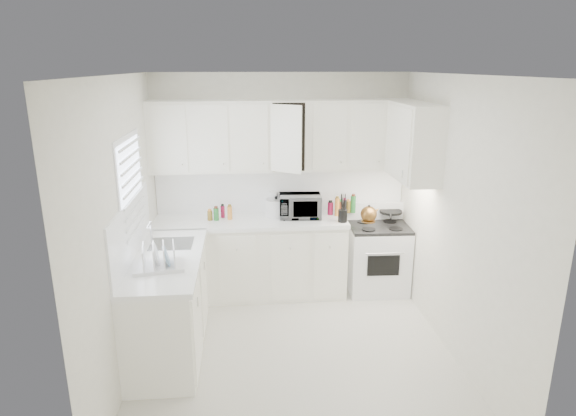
{
  "coord_description": "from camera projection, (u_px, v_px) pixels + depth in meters",
  "views": [
    {
      "loc": [
        -0.44,
        -4.16,
        2.68
      ],
      "look_at": [
        0.0,
        0.7,
        1.25
      ],
      "focal_mm": 30.57,
      "sensor_mm": 36.0,
      "label": 1
    }
  ],
  "objects": [
    {
      "name": "wall_back",
      "position": [
        281.0,
        183.0,
        5.93
      ],
      "size": [
        3.0,
        0.0,
        3.0
      ],
      "primitive_type": "plane",
      "rotation": [
        1.57,
        0.0,
        0.0
      ],
      "color": "white",
      "rests_on": "ground"
    },
    {
      "name": "backsplash_left",
      "position": [
        131.0,
        230.0,
        4.48
      ],
      "size": [
        0.02,
        1.6,
        0.55
      ],
      "primitive_type": "cube",
      "color": "white",
      "rests_on": "wall_left"
    },
    {
      "name": "spice_left_3",
      "position": [
        230.0,
        214.0,
        5.7
      ],
      "size": [
        0.06,
        0.06,
        0.13
      ],
      "primitive_type": "cylinder",
      "color": "orange",
      "rests_on": "countertop_back"
    },
    {
      "name": "spice_left_2",
      "position": [
        223.0,
        212.0,
        5.78
      ],
      "size": [
        0.06,
        0.06,
        0.13
      ],
      "primitive_type": "cylinder",
      "color": "#A41541",
      "rests_on": "countertop_back"
    },
    {
      "name": "backsplash_back",
      "position": [
        281.0,
        189.0,
        5.94
      ],
      "size": [
        2.98,
        0.02,
        0.55
      ],
      "primitive_type": "cube",
      "color": "white",
      "rests_on": "wall_back"
    },
    {
      "name": "upper_cabinets_right",
      "position": [
        411.0,
        179.0,
        5.24
      ],
      "size": [
        0.33,
        0.9,
        0.8
      ],
      "primitive_type": null,
      "color": "white",
      "rests_on": "wall_right"
    },
    {
      "name": "frying_pan",
      "position": [
        391.0,
        211.0,
        5.97
      ],
      "size": [
        0.4,
        0.52,
        0.04
      ],
      "primitive_type": null,
      "rotation": [
        0.0,
        0.0,
        -0.3
      ],
      "color": "black",
      "rests_on": "stove"
    },
    {
      "name": "countertop_left",
      "position": [
        167.0,
        259.0,
        4.59
      ],
      "size": [
        0.64,
        1.62,
        0.05
      ],
      "primitive_type": "cube",
      "color": "white",
      "rests_on": "lower_cabinets_left"
    },
    {
      "name": "lower_cabinets_left",
      "position": [
        169.0,
        305.0,
        4.73
      ],
      "size": [
        0.6,
        1.6,
        0.9
      ],
      "primitive_type": null,
      "color": "white",
      "rests_on": "floor"
    },
    {
      "name": "wall_front",
      "position": [
        323.0,
        309.0,
        2.87
      ],
      "size": [
        3.0,
        0.0,
        3.0
      ],
      "primitive_type": "plane",
      "rotation": [
        -1.57,
        0.0,
        0.0
      ],
      "color": "white",
      "rests_on": "ground"
    },
    {
      "name": "tea_kettle",
      "position": [
        369.0,
        213.0,
        5.61
      ],
      "size": [
        0.26,
        0.23,
        0.22
      ],
      "primitive_type": null,
      "rotation": [
        0.0,
        0.0,
        0.18
      ],
      "color": "brown",
      "rests_on": "stove"
    },
    {
      "name": "wall_right",
      "position": [
        456.0,
        220.0,
        4.53
      ],
      "size": [
        0.0,
        3.2,
        3.2
      ],
      "primitive_type": "plane",
      "rotation": [
        1.57,
        0.0,
        -1.57
      ],
      "color": "white",
      "rests_on": "ground"
    },
    {
      "name": "upper_cabinets_back",
      "position": [
        282.0,
        170.0,
        5.72
      ],
      "size": [
        3.0,
        0.33,
        0.8
      ],
      "primitive_type": null,
      "color": "white",
      "rests_on": "wall_back"
    },
    {
      "name": "countertop_back",
      "position": [
        250.0,
        221.0,
        5.71
      ],
      "size": [
        2.24,
        0.64,
        0.05
      ],
      "primitive_type": "cube",
      "color": "white",
      "rests_on": "lower_cabinets_back"
    },
    {
      "name": "microwave",
      "position": [
        300.0,
        204.0,
        5.74
      ],
      "size": [
        0.5,
        0.29,
        0.33
      ],
      "primitive_type": "imported",
      "rotation": [
        0.0,
        0.0,
        -0.05
      ],
      "color": "gray",
      "rests_on": "countertop_back"
    },
    {
      "name": "sink",
      "position": [
        171.0,
        233.0,
        4.89
      ],
      "size": [
        0.42,
        0.38,
        0.3
      ],
      "primitive_type": null,
      "color": "gray",
      "rests_on": "countertop_left"
    },
    {
      "name": "spice_left_0",
      "position": [
        211.0,
        212.0,
        5.76
      ],
      "size": [
        0.06,
        0.06,
        0.13
      ],
      "primitive_type": "cylinder",
      "color": "olive",
      "rests_on": "countertop_back"
    },
    {
      "name": "sauce_right_5",
      "position": [
        354.0,
        206.0,
        5.88
      ],
      "size": [
        0.06,
        0.06,
        0.19
      ],
      "primitive_type": "cylinder",
      "color": "#287932",
      "rests_on": "countertop_back"
    },
    {
      "name": "spice_left_1",
      "position": [
        217.0,
        214.0,
        5.69
      ],
      "size": [
        0.06,
        0.06,
        0.13
      ],
      "primitive_type": "cylinder",
      "color": "#287932",
      "rests_on": "countertop_back"
    },
    {
      "name": "sauce_right_0",
      "position": [
        330.0,
        205.0,
        5.92
      ],
      "size": [
        0.06,
        0.06,
        0.19
      ],
      "primitive_type": "cylinder",
      "color": "#A41541",
      "rests_on": "countertop_back"
    },
    {
      "name": "sauce_right_1",
      "position": [
        335.0,
        207.0,
        5.87
      ],
      "size": [
        0.06,
        0.06,
        0.19
      ],
      "primitive_type": "cylinder",
      "color": "orange",
      "rests_on": "countertop_back"
    },
    {
      "name": "sauce_right_3",
      "position": [
        345.0,
        206.0,
        5.88
      ],
      "size": [
        0.06,
        0.06,
        0.19
      ],
      "primitive_type": "cylinder",
      "color": "black",
      "rests_on": "countertop_back"
    },
    {
      "name": "sauce_right_2",
      "position": [
        339.0,
        205.0,
        5.93
      ],
      "size": [
        0.06,
        0.06,
        0.19
      ],
      "primitive_type": "cylinder",
      "color": "#5F2D1B",
      "rests_on": "countertop_back"
    },
    {
      "name": "floor",
      "position": [
        294.0,
        351.0,
        4.77
      ],
      "size": [
        3.2,
        3.2,
        0.0
      ],
      "primitive_type": "plane",
      "color": "silver",
      "rests_on": "ground"
    },
    {
      "name": "window_blinds",
      "position": [
        132.0,
        192.0,
        4.54
      ],
      "size": [
        0.06,
        0.96,
        1.06
      ],
      "primitive_type": null,
      "color": "white",
      "rests_on": "wall_left"
    },
    {
      "name": "lower_cabinets_back",
      "position": [
        251.0,
        259.0,
        5.85
      ],
      "size": [
        2.22,
        0.6,
        0.9
      ],
      "primitive_type": null,
      "color": "white",
      "rests_on": "floor"
    },
    {
      "name": "stove",
      "position": [
        378.0,
        249.0,
        5.92
      ],
      "size": [
        0.72,
        0.6,
        1.07
      ],
      "primitive_type": null,
      "rotation": [
        0.0,
        0.0,
        -0.04
      ],
      "color": "white",
      "rests_on": "floor"
    },
    {
      "name": "paper_towel",
      "position": [
        273.0,
        202.0,
        5.9
      ],
      "size": [
        0.12,
        0.12,
        0.27
      ],
      "primitive_type": "cylinder",
      "color": "white",
      "rests_on": "countertop_back"
    },
    {
      "name": "ceiling",
      "position": [
        296.0,
        75.0,
        4.04
      ],
      "size": [
        3.2,
        3.2,
        0.0
      ],
      "primitive_type": "plane",
      "rotation": [
        3.14,
        0.0,
        0.0
      ],
      "color": "white",
      "rests_on": "ground"
    },
    {
      "name": "utensil_crock",
      "position": [
        343.0,
        207.0,
        5.56
      ],
      "size": [
        0.12,
        0.12,
        0.34
      ],
      "primitive_type": null,
      "rotation": [
        0.0,
        0.0,
        0.09
      ],
      "color": "black",
      "rests_on": "countertop_back"
    },
    {
      "name": "sauce_right_4",
      "position": [
        348.0,
        205.0,
        5.94
      ],
      "size": [
        0.06,
        0.06,
        0.19
      ],
      "primitive_type": "cylinder",
      "color": "olive",
      "rests_on": "countertop_back"
    },
    {
      "name": "wall_left",
      "position": [
        124.0,
        229.0,
        4.27
      ],
      "size": [
        0.0,
        3.2,
        3.2
      ],
      "primitive_type": "plane",
      "rotation": [
        1.57,
        0.0,
        1.57
      ],
      "color": "white",
      "rests_on": "ground"
    },
    {
      "name": "dish_rack",
      "position": [
        158.0,
        255.0,
        4.31
      ],
      "size": [
        0.48,
        0.39,
        0.24
      ],
      "primitive_type": null,
      "rotation": [
        0.0,
        0.0,
        0.17
      ],
      "color": "white",
      "rests_on": "countertop_left"
    },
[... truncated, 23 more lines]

